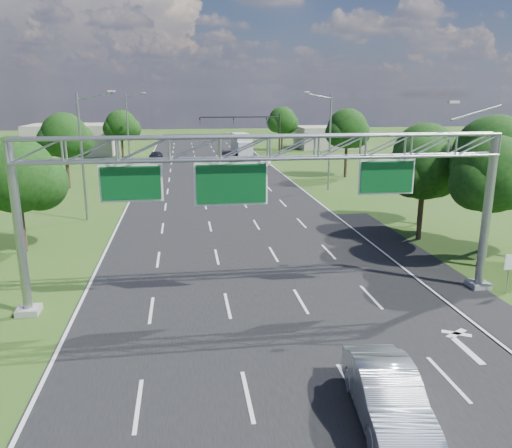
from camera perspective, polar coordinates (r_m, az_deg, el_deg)
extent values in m
plane|color=#2A4E17|center=(41.97, -3.09, 1.00)|extent=(220.00, 220.00, 0.00)
cube|color=black|center=(41.97, -3.09, 1.00)|extent=(18.00, 180.00, 0.02)
cube|color=black|center=(29.93, 19.91, -5.53)|extent=(3.00, 30.00, 0.02)
cube|color=gray|center=(28.91, 24.07, -6.33)|extent=(1.00, 1.00, 0.30)
cylinder|color=gray|center=(27.86, 24.88, 1.11)|extent=(0.44, 0.44, 8.00)
cube|color=gray|center=(25.70, -24.54, -8.97)|extent=(1.00, 1.00, 0.30)
cylinder|color=gray|center=(24.51, -25.48, -0.65)|extent=(0.40, 0.40, 8.00)
cylinder|color=gray|center=(26.61, 23.83, 11.57)|extent=(2.54, 0.12, 0.79)
cube|color=beige|center=(25.99, 21.65, 12.84)|extent=(0.50, 0.22, 0.12)
cube|color=white|center=(23.06, -14.08, 4.56)|extent=(2.80, 0.05, 1.70)
cube|color=#08451C|center=(23.01, -14.09, 4.53)|extent=(2.62, 0.05, 1.52)
cube|color=white|center=(23.07, -2.84, 4.60)|extent=(3.40, 0.05, 2.00)
cube|color=#08451C|center=(23.01, -2.83, 4.58)|extent=(3.22, 0.05, 1.82)
cube|color=white|center=(24.89, 14.68, 5.23)|extent=(2.80, 0.05, 1.70)
cube|color=#08451C|center=(24.84, 14.73, 5.21)|extent=(2.62, 0.05, 1.52)
cylinder|color=gray|center=(28.36, 26.86, -5.22)|extent=(0.06, 0.06, 2.00)
cube|color=white|center=(28.12, 27.05, -3.90)|extent=(0.60, 0.04, 0.80)
cylinder|color=black|center=(77.31, 2.68, 9.85)|extent=(0.24, 0.24, 7.00)
cylinder|color=black|center=(76.20, -1.82, 12.13)|extent=(12.00, 0.18, 0.18)
imported|color=black|center=(75.78, -6.42, 11.62)|extent=(0.18, 0.22, 1.10)
imported|color=black|center=(76.12, -2.58, 11.71)|extent=(0.18, 0.22, 1.10)
imported|color=black|center=(76.79, 1.21, 11.74)|extent=(0.18, 0.22, 1.10)
cylinder|color=gray|center=(41.67, -19.26, 7.10)|extent=(0.20, 0.20, 10.00)
cylinder|color=gray|center=(41.17, -17.99, 13.70)|extent=(2.78, 0.12, 0.60)
cube|color=beige|center=(40.98, -16.19, 14.39)|extent=(0.55, 0.22, 0.12)
cylinder|color=gray|center=(76.20, -14.45, 10.48)|extent=(0.20, 0.20, 10.00)
cylinder|color=gray|center=(75.92, -13.67, 14.07)|extent=(2.78, 0.12, 0.60)
cube|color=beige|center=(75.82, -12.68, 14.43)|extent=(0.55, 0.22, 0.12)
cylinder|color=gray|center=(53.08, 8.42, 9.19)|extent=(0.20, 0.20, 10.00)
cylinder|color=gray|center=(52.50, 7.21, 14.31)|extent=(2.78, 0.12, 0.60)
cube|color=beige|center=(52.17, 5.81, 14.79)|extent=(0.55, 0.22, 0.12)
cylinder|color=#2D2116|center=(31.86, 24.61, -1.26)|extent=(0.36, 0.36, 3.74)
sphere|color=black|center=(31.15, 25.32, 5.18)|extent=(4.40, 4.40, 4.40)
sphere|color=black|center=(32.17, 26.46, 4.31)|extent=(3.30, 3.30, 3.30)
sphere|color=black|center=(30.43, 23.97, 4.28)|extent=(3.08, 3.08, 3.08)
cylinder|color=#2D2116|center=(35.31, 24.80, 0.53)|extent=(0.36, 0.36, 4.18)
sphere|color=black|center=(34.65, 25.52, 7.11)|extent=(5.00, 5.00, 5.00)
sphere|color=black|center=(35.75, 26.74, 6.15)|extent=(3.75, 3.75, 3.75)
sphere|color=black|center=(33.84, 24.11, 6.26)|extent=(3.50, 3.50, 3.50)
cylinder|color=#2D2116|center=(36.46, 18.24, 0.85)|extent=(0.36, 0.36, 3.30)
sphere|color=black|center=(35.85, 18.67, 6.15)|extent=(4.40, 4.40, 4.40)
sphere|color=black|center=(36.78, 19.86, 5.38)|extent=(3.30, 3.30, 3.30)
sphere|color=black|center=(35.20, 17.39, 5.39)|extent=(3.08, 3.08, 3.08)
cylinder|color=#2D2116|center=(40.80, 18.32, 2.41)|extent=(0.36, 0.36, 3.52)
sphere|color=black|center=(40.24, 18.73, 7.54)|extent=(4.80, 4.80, 4.80)
sphere|color=black|center=(41.21, 19.92, 6.74)|extent=(3.60, 3.60, 3.60)
sphere|color=black|center=(39.55, 17.47, 6.82)|extent=(3.36, 3.36, 3.36)
cylinder|color=#2D2116|center=(35.23, -25.12, -0.45)|extent=(0.36, 0.36, 3.08)
sphere|color=black|center=(34.58, -25.73, 5.09)|extent=(4.80, 4.80, 4.80)
sphere|color=black|center=(34.71, -23.54, 4.35)|extent=(3.60, 3.60, 3.60)
cylinder|color=#2D2116|center=(57.55, -20.72, 5.68)|extent=(0.36, 0.36, 3.74)
sphere|color=black|center=(57.15, -21.06, 9.43)|extent=(4.80, 4.80, 4.80)
sphere|color=black|center=(57.34, -19.74, 8.95)|extent=(3.60, 3.60, 3.60)
sphere|color=black|center=(57.14, -22.15, 8.84)|extent=(3.36, 3.36, 3.36)
cylinder|color=#2D2116|center=(81.59, -15.01, 8.32)|extent=(0.36, 0.36, 3.30)
sphere|color=black|center=(81.31, -15.17, 10.82)|extent=(4.80, 4.80, 4.80)
sphere|color=black|center=(81.62, -14.26, 10.47)|extent=(3.60, 3.60, 3.60)
sphere|color=black|center=(81.18, -15.94, 10.43)|extent=(3.36, 3.36, 3.36)
cylinder|color=#2D2116|center=(62.34, 10.22, 7.10)|extent=(0.36, 0.36, 3.96)
sphere|color=black|center=(61.97, 10.38, 10.68)|extent=(4.80, 4.80, 4.80)
sphere|color=black|center=(62.78, 11.29, 10.13)|extent=(3.60, 3.60, 3.60)
sphere|color=black|center=(61.39, 9.48, 10.23)|extent=(3.36, 3.36, 3.36)
cylinder|color=#2D2116|center=(90.74, 2.98, 9.45)|extent=(0.36, 0.36, 3.52)
sphere|color=black|center=(90.49, 3.01, 11.77)|extent=(4.80, 4.80, 4.80)
sphere|color=black|center=(91.15, 3.71, 11.40)|extent=(3.60, 3.60, 3.60)
sphere|color=black|center=(90.01, 2.36, 11.45)|extent=(3.36, 3.36, 3.36)
cube|color=gray|center=(90.82, -20.20, 9.06)|extent=(14.00, 10.00, 5.00)
cube|color=gray|center=(97.00, 8.41, 9.78)|extent=(12.00, 9.00, 4.00)
imported|color=#B0B7BC|center=(16.73, 14.76, -18.41)|extent=(2.42, 5.41, 1.72)
imported|color=black|center=(72.56, -2.17, 7.19)|extent=(2.14, 3.98, 1.06)
imported|color=black|center=(77.94, -11.41, 7.60)|extent=(2.31, 4.65, 1.52)
imported|color=silver|center=(72.12, 1.07, 7.24)|extent=(1.85, 4.04, 1.28)
cube|color=beige|center=(87.09, -1.70, 9.24)|extent=(3.10, 6.58, 3.19)
cube|color=silver|center=(82.74, -1.33, 8.55)|extent=(2.64, 2.55, 2.34)
cylinder|color=black|center=(82.88, -2.16, 8.12)|extent=(0.37, 1.06, 1.06)
cylinder|color=black|center=(83.17, -0.54, 8.15)|extent=(0.37, 1.06, 1.06)
cylinder|color=black|center=(89.19, -2.61, 8.57)|extent=(0.37, 1.06, 1.06)
cylinder|color=black|center=(89.46, -1.10, 8.60)|extent=(0.37, 1.06, 1.06)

